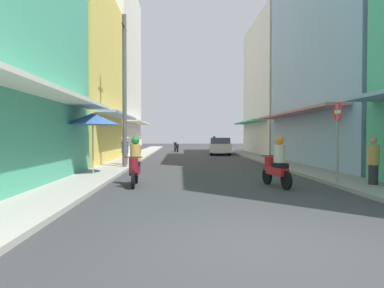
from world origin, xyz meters
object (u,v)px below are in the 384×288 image
(pedestrian_far, at_px, (125,149))
(pedestrian_crossing, at_px, (373,163))
(parked_car, at_px, (220,146))
(pedestrian_midway, at_px, (140,145))
(motorbike_maroon, at_px, (135,164))
(vendor_umbrella, at_px, (93,119))
(utility_pole, at_px, (125,91))
(motorbike_silver, at_px, (214,144))
(motorbike_black, at_px, (176,147))
(motorbike_red, at_px, (277,165))
(street_sign_no_entry, at_px, (338,132))

(pedestrian_far, bearing_deg, pedestrian_crossing, -41.90)
(parked_car, xyz_separation_m, pedestrian_midway, (-6.99, 1.80, 0.05))
(pedestrian_far, height_order, pedestrian_midway, pedestrian_far)
(motorbike_maroon, distance_m, pedestrian_midway, 20.63)
(pedestrian_crossing, bearing_deg, vendor_umbrella, 160.14)
(pedestrian_crossing, bearing_deg, motorbike_maroon, 173.58)
(motorbike_maroon, xyz_separation_m, pedestrian_crossing, (7.31, -0.82, 0.08))
(pedestrian_midway, bearing_deg, pedestrian_crossing, -66.18)
(vendor_umbrella, bearing_deg, motorbike_maroon, -52.46)
(pedestrian_far, height_order, utility_pole, utility_pole)
(motorbike_silver, bearing_deg, pedestrian_far, -107.89)
(parked_car, bearing_deg, vendor_umbrella, -112.79)
(motorbike_black, xyz_separation_m, motorbike_red, (3.35, -24.89, 0.20))
(motorbike_maroon, relative_size, street_sign_no_entry, 0.68)
(pedestrian_crossing, distance_m, pedestrian_midway, 23.34)
(motorbike_black, height_order, utility_pole, utility_pole)
(utility_pole, xyz_separation_m, street_sign_no_entry, (7.58, -6.18, -2.04))
(pedestrian_far, height_order, street_sign_no_entry, street_sign_no_entry)
(pedestrian_midway, bearing_deg, vendor_umbrella, -89.43)
(pedestrian_far, relative_size, utility_pole, 0.22)
(motorbike_silver, xyz_separation_m, pedestrian_midway, (-7.25, -6.62, 0.09))
(motorbike_red, relative_size, pedestrian_crossing, 1.13)
(parked_car, bearing_deg, pedestrian_crossing, -82.91)
(pedestrian_far, distance_m, street_sign_no_entry, 10.74)
(motorbike_red, height_order, pedestrian_crossing, motorbike_red)
(pedestrian_crossing, height_order, vendor_umbrella, vendor_umbrella)
(motorbike_maroon, distance_m, pedestrian_crossing, 7.36)
(pedestrian_crossing, height_order, street_sign_no_entry, street_sign_no_entry)
(pedestrian_far, bearing_deg, pedestrian_midway, 93.12)
(motorbike_silver, relative_size, motorbike_red, 0.98)
(pedestrian_crossing, relative_size, street_sign_no_entry, 0.59)
(motorbike_maroon, relative_size, pedestrian_far, 1.10)
(parked_car, xyz_separation_m, street_sign_no_entry, (1.51, -19.15, 0.98))
(motorbike_silver, bearing_deg, utility_pole, -106.50)
(pedestrian_far, bearing_deg, motorbike_red, -51.82)
(motorbike_red, height_order, pedestrian_far, pedestrian_far)
(motorbike_silver, height_order, pedestrian_crossing, motorbike_silver)
(motorbike_silver, bearing_deg, street_sign_no_entry, -87.41)
(motorbike_red, bearing_deg, motorbike_maroon, 174.38)
(vendor_umbrella, xyz_separation_m, utility_pole, (0.74, 3.24, 1.51))
(utility_pole, distance_m, street_sign_no_entry, 9.99)
(motorbike_black, bearing_deg, pedestrian_crossing, -76.19)
(parked_car, bearing_deg, motorbike_black, 123.45)
(motorbike_black, height_order, motorbike_red, motorbike_red)
(pedestrian_far, height_order, pedestrian_crossing, pedestrian_far)
(motorbike_black, xyz_separation_m, motorbike_maroon, (-1.10, -24.45, 0.20))
(motorbike_silver, height_order, pedestrian_far, pedestrian_far)
(pedestrian_midway, bearing_deg, motorbike_maroon, -84.12)
(motorbike_silver, height_order, street_sign_no_entry, street_sign_no_entry)
(pedestrian_far, distance_m, utility_pole, 3.09)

